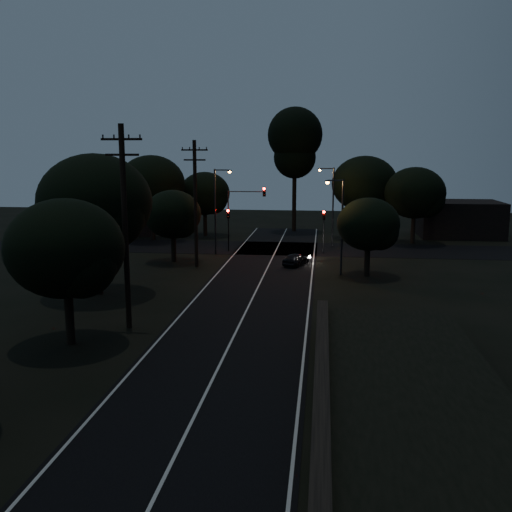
# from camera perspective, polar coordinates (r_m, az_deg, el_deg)

# --- Properties ---
(ground) EXTENTS (160.00, 160.00, 0.00)m
(ground) POSITION_cam_1_polar(r_m,az_deg,el_deg) (17.73, -9.91, -22.39)
(ground) COLOR black
(road_surface) EXTENTS (60.00, 70.00, 0.03)m
(road_surface) POSITION_cam_1_polar(r_m,az_deg,el_deg) (46.57, 1.03, -1.45)
(road_surface) COLOR black
(road_surface) RESTS_ON ground
(retaining_wall) EXTENTS (6.93, 26.00, 1.60)m
(retaining_wall) POSITION_cam_1_polar(r_m,az_deg,el_deg) (19.68, 16.09, -17.07)
(retaining_wall) COLOR black
(retaining_wall) RESTS_ON ground
(utility_pole_mid) EXTENTS (2.20, 0.30, 11.00)m
(utility_pole_mid) POSITION_cam_1_polar(r_m,az_deg,el_deg) (31.30, -12.97, 3.12)
(utility_pole_mid) COLOR black
(utility_pole_mid) RESTS_ON ground
(utility_pole_far) EXTENTS (2.20, 0.30, 10.50)m
(utility_pole_far) POSITION_cam_1_polar(r_m,az_deg,el_deg) (47.59, -6.08, 5.42)
(utility_pole_far) COLOR black
(utility_pole_far) RESTS_ON ground
(tree_left_b) EXTENTS (5.78, 5.78, 7.35)m
(tree_left_b) POSITION_cam_1_polar(r_m,az_deg,el_deg) (29.27, -18.25, 0.44)
(tree_left_b) COLOR black
(tree_left_b) RESTS_ON ground
(tree_left_c) EXTENTS (7.50, 7.50, 9.47)m
(tree_left_c) POSITION_cam_1_polar(r_m,az_deg,el_deg) (39.13, -15.50, 4.98)
(tree_left_c) COLOR black
(tree_left_c) RESTS_ON ground
(tree_left_d) EXTENTS (4.97, 4.97, 6.31)m
(tree_left_d) POSITION_cam_1_polar(r_m,az_deg,el_deg) (50.12, -8.17, 4.01)
(tree_left_d) COLOR black
(tree_left_d) RESTS_ON ground
(tree_far_nw) EXTENTS (5.78, 5.78, 7.32)m
(tree_far_nw) POSITION_cam_1_polar(r_m,az_deg,el_deg) (65.66, -5.00, 6.14)
(tree_far_nw) COLOR black
(tree_far_nw) RESTS_ON ground
(tree_far_w) EXTENTS (7.23, 7.23, 9.22)m
(tree_far_w) POSITION_cam_1_polar(r_m,az_deg,el_deg) (62.90, -10.22, 6.98)
(tree_far_w) COLOR black
(tree_far_w) RESTS_ON ground
(tree_far_ne) EXTENTS (7.23, 7.23, 9.14)m
(tree_far_ne) POSITION_cam_1_polar(r_m,az_deg,el_deg) (64.36, 11.04, 6.95)
(tree_far_ne) COLOR black
(tree_far_ne) RESTS_ON ground
(tree_far_e) EXTENTS (6.32, 6.32, 8.01)m
(tree_far_e) POSITION_cam_1_polar(r_m,az_deg,el_deg) (62.02, 15.82, 5.96)
(tree_far_e) COLOR black
(tree_far_e) RESTS_ON ground
(tree_right_a) EXTENTS (4.81, 4.81, 6.12)m
(tree_right_a) POSITION_cam_1_polar(r_m,az_deg,el_deg) (44.64, 11.40, 2.98)
(tree_right_a) COLOR black
(tree_right_a) RESTS_ON ground
(tall_pine) EXTENTS (6.52, 6.52, 14.82)m
(tall_pine) POSITION_cam_1_polar(r_m,az_deg,el_deg) (69.33, 3.91, 11.29)
(tall_pine) COLOR black
(tall_pine) RESTS_ON ground
(building_left) EXTENTS (10.00, 8.00, 4.40)m
(building_left) POSITION_cam_1_polar(r_m,az_deg,el_deg) (71.01, -13.53, 4.15)
(building_left) COLOR black
(building_left) RESTS_ON ground
(building_right) EXTENTS (9.00, 7.00, 4.00)m
(building_right) POSITION_cam_1_polar(r_m,az_deg,el_deg) (69.40, 19.63, 3.53)
(building_right) COLOR black
(building_right) RESTS_ON ground
(signal_left) EXTENTS (0.28, 0.35, 4.10)m
(signal_left) POSITION_cam_1_polar(r_m,az_deg,el_deg) (55.39, -2.79, 3.40)
(signal_left) COLOR black
(signal_left) RESTS_ON ground
(signal_right) EXTENTS (0.28, 0.35, 4.10)m
(signal_right) POSITION_cam_1_polar(r_m,az_deg,el_deg) (54.64, 6.79, 3.25)
(signal_right) COLOR black
(signal_right) RESTS_ON ground
(signal_mast) EXTENTS (3.70, 0.35, 6.25)m
(signal_mast) POSITION_cam_1_polar(r_m,az_deg,el_deg) (54.98, -1.06, 4.94)
(signal_mast) COLOR black
(signal_mast) RESTS_ON ground
(streetlight_a) EXTENTS (1.66, 0.26, 8.00)m
(streetlight_a) POSITION_cam_1_polar(r_m,az_deg,el_deg) (53.38, -3.91, 5.07)
(streetlight_a) COLOR black
(streetlight_a) RESTS_ON ground
(streetlight_b) EXTENTS (1.66, 0.26, 8.00)m
(streetlight_b) POSITION_cam_1_polar(r_m,az_deg,el_deg) (58.45, 7.53, 5.47)
(streetlight_b) COLOR black
(streetlight_b) RESTS_ON ground
(streetlight_c) EXTENTS (1.46, 0.26, 7.50)m
(streetlight_c) POSITION_cam_1_polar(r_m,az_deg,el_deg) (44.56, 8.40, 3.56)
(streetlight_c) COLOR black
(streetlight_c) RESTS_ON ground
(car) EXTENTS (2.42, 3.45, 1.09)m
(car) POSITION_cam_1_polar(r_m,az_deg,el_deg) (48.60, 4.00, -0.33)
(car) COLOR black
(car) RESTS_ON ground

